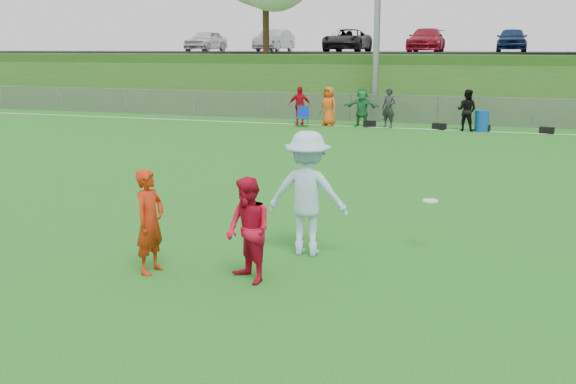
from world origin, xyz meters
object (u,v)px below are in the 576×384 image
at_px(player_red_center, 248,230).
at_px(frisbee, 430,201).
at_px(player_blue, 308,194).
at_px(recycling_bin, 482,121).
at_px(player_red_left, 150,221).

height_order(player_red_center, frisbee, player_red_center).
bearing_deg(player_blue, recycling_bin, -101.45).
relative_size(player_red_center, frisbee, 6.03).
distance_m(player_blue, frisbee, 2.06).
height_order(player_red_center, player_blue, player_blue).
bearing_deg(player_red_left, player_red_center, -80.96).
distance_m(player_red_left, player_red_center, 1.56).
bearing_deg(player_blue, player_red_center, 69.69).
distance_m(player_red_center, recycling_bin, 19.33).
distance_m(frisbee, recycling_bin, 16.85).
distance_m(player_red_center, frisbee, 3.28).
bearing_deg(frisbee, recycling_bin, 88.98).
relative_size(player_blue, frisbee, 7.97).
height_order(player_red_left, player_red_center, player_red_left).
bearing_deg(player_red_left, recycling_bin, -6.57).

